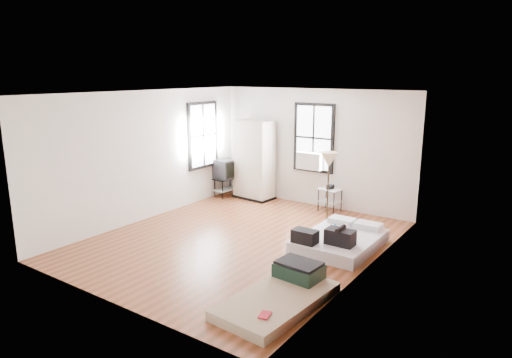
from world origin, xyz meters
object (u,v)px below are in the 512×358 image
Objects in this scene: wardrobe at (254,160)px; tv_stand at (226,170)px; side_table at (330,194)px; mattress_bare at (283,293)px; mattress_main at (339,240)px; floor_lamp at (329,164)px.

wardrobe is 2.06× the size of tv_stand.
wardrobe reaches higher than side_table.
mattress_bare is at bearing -46.30° from wardrobe.
mattress_main is 2.75× the size of side_table.
side_table is 1.53m from floor_lamp.
mattress_bare is 5.53m from wardrobe.
mattress_bare is 1.96× the size of tv_stand.
side_table is at bearing 111.64° from mattress_bare.
side_table is at bearing 112.89° from floor_lamp.
side_table is 2.84m from tv_stand.
mattress_bare is 0.95× the size of wardrobe.
mattress_bare is at bearing -37.99° from tv_stand.
side_table is at bearing 12.33° from tv_stand.
side_table is at bearing 6.40° from wardrobe.
floor_lamp is 3.44m from tv_stand.
tv_stand is at bearing -155.81° from wardrobe.
mattress_main is 0.91× the size of mattress_bare.
wardrobe is 2.81m from floor_lamp.
side_table reaches higher than mattress_main.
mattress_main reaches higher than mattress_bare.
floor_lamp is at bearing -7.83° from tv_stand.
tv_stand is (-4.15, 3.98, 0.58)m from mattress_bare.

